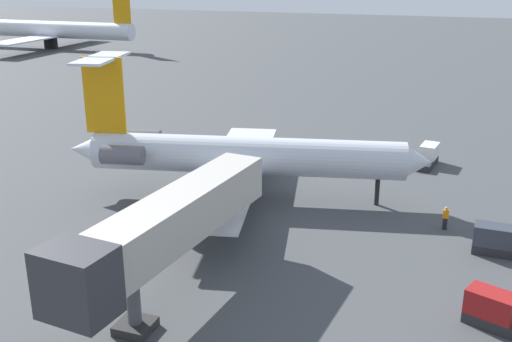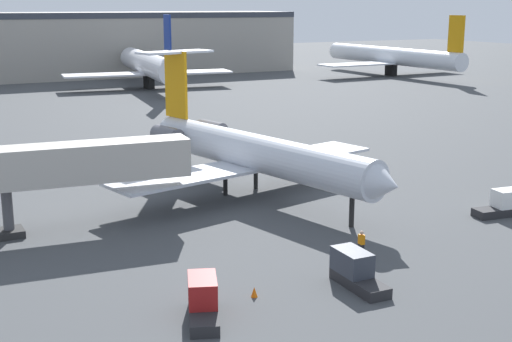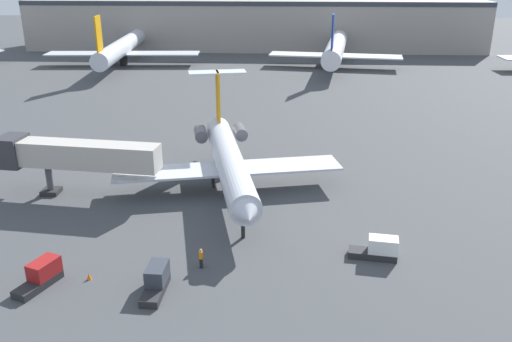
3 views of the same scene
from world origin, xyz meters
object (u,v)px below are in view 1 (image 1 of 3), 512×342
at_px(regional_jet, 236,154).
at_px(jet_bridge, 160,230).
at_px(baggage_tug_lead, 498,242).
at_px(parked_airliner_east_mid, 50,30).
at_px(baggage_tug_trailing, 428,156).
at_px(baggage_tug_spare, 497,313).
at_px(ground_crew_marshaller, 445,218).
at_px(traffic_cone_near, 478,289).

height_order(regional_jet, jet_bridge, regional_jet).
relative_size(baggage_tug_lead, parked_airliner_east_mid, 0.10).
relative_size(regional_jet, baggage_tug_trailing, 6.81).
bearing_deg(regional_jet, jet_bridge, -172.39).
bearing_deg(baggage_tug_spare, jet_bridge, 103.01).
bearing_deg(ground_crew_marshaller, baggage_tug_spare, -165.04).
distance_m(ground_crew_marshaller, baggage_tug_lead, 4.45).
relative_size(regional_jet, jet_bridge, 1.64).
bearing_deg(parked_airliner_east_mid, ground_crew_marshaller, -129.27).
xyz_separation_m(baggage_tug_lead, baggage_tug_trailing, (17.43, 5.74, 0.00)).
bearing_deg(ground_crew_marshaller, parked_airliner_east_mid, 50.73).
bearing_deg(baggage_tug_trailing, jet_bridge, 159.33).
bearing_deg(parked_airliner_east_mid, regional_jet, -134.65).
bearing_deg(baggage_tug_trailing, baggage_tug_lead, -161.77).
bearing_deg(ground_crew_marshaller, jet_bridge, 138.80).
relative_size(regional_jet, baggage_tug_spare, 6.68).
xyz_separation_m(regional_jet, baggage_tug_lead, (-3.50, -19.34, -2.84)).
height_order(ground_crew_marshaller, baggage_tug_spare, baggage_tug_spare).
relative_size(baggage_tug_lead, baggage_tug_spare, 0.96).
distance_m(regional_jet, jet_bridge, 16.51).
distance_m(traffic_cone_near, parked_airliner_east_mid, 122.19).
xyz_separation_m(ground_crew_marshaller, traffic_cone_near, (-8.49, -2.25, -0.58)).
relative_size(ground_crew_marshaller, baggage_tug_trailing, 0.41).
bearing_deg(jet_bridge, ground_crew_marshaller, -41.20).
bearing_deg(regional_jet, baggage_tug_lead, -100.24).
height_order(ground_crew_marshaller, parked_airliner_east_mid, parked_airliner_east_mid).
distance_m(jet_bridge, baggage_tug_lead, 21.76).
bearing_deg(baggage_tug_lead, ground_crew_marshaller, 49.81).
bearing_deg(baggage_tug_trailing, traffic_cone_near, -168.74).
xyz_separation_m(baggage_tug_trailing, parked_airliner_east_mid, (58.18, 86.61, 3.29)).
xyz_separation_m(regional_jet, traffic_cone_near, (-9.12, -18.19, -3.40)).
xyz_separation_m(jet_bridge, baggage_tug_trailing, (30.27, -11.42, -3.71)).
distance_m(ground_crew_marshaller, traffic_cone_near, 8.81).
height_order(traffic_cone_near, parked_airliner_east_mid, parked_airliner_east_mid).
height_order(regional_jet, traffic_cone_near, regional_jet).
bearing_deg(baggage_tug_spare, baggage_tug_lead, -1.57).
distance_m(regional_jet, baggage_tug_lead, 19.86).
relative_size(ground_crew_marshaller, traffic_cone_near, 3.07).
height_order(regional_jet, baggage_tug_trailing, regional_jet).
distance_m(baggage_tug_spare, parked_airliner_east_mid, 125.06).
height_order(baggage_tug_spare, traffic_cone_near, baggage_tug_spare).
height_order(ground_crew_marshaller, baggage_tug_lead, baggage_tug_lead).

